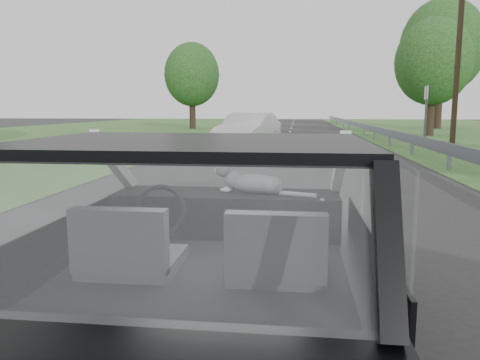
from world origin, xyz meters
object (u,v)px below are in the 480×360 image
(other_car, at_px, (248,132))
(highway_sign, at_px, (426,116))
(utility_pole, at_px, (458,62))
(subject_car, at_px, (211,257))
(cat, at_px, (255,182))

(other_car, height_order, highway_sign, highway_sign)
(other_car, relative_size, utility_pole, 0.62)
(subject_car, bearing_deg, highway_sign, 71.99)
(highway_sign, relative_size, utility_pole, 0.36)
(subject_car, distance_m, cat, 0.73)
(other_car, xyz_separation_m, highway_sign, (7.19, 2.57, 0.56))
(highway_sign, distance_m, utility_pole, 2.54)
(other_car, bearing_deg, cat, -72.06)
(cat, xyz_separation_m, other_car, (-1.58, 14.68, -0.36))
(subject_car, height_order, other_car, subject_car)
(subject_car, relative_size, other_car, 0.92)
(subject_car, xyz_separation_m, highway_sign, (5.81, 17.86, 0.55))
(cat, distance_m, other_car, 14.77)
(subject_car, xyz_separation_m, utility_pole, (7.00, 18.08, 2.78))
(highway_sign, bearing_deg, subject_car, -102.95)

